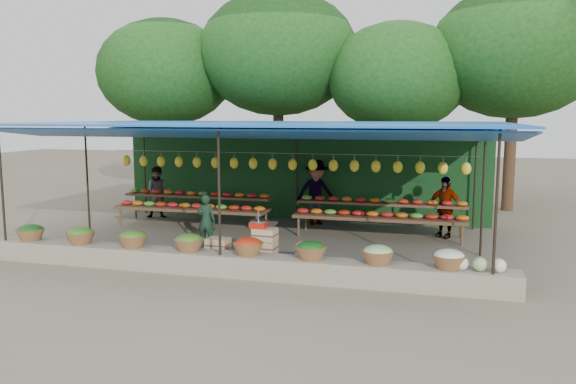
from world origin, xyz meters
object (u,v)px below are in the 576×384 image
(blue_crate_front, at_px, (25,245))
(weighing_scale, at_px, (258,224))
(crate_counter, at_px, (264,251))
(blue_crate_back, at_px, (70,248))
(vendor_seated, at_px, (206,220))

(blue_crate_front, bearing_deg, weighing_scale, -1.94)
(crate_counter, height_order, blue_crate_back, crate_counter)
(weighing_scale, distance_m, vendor_seated, 2.14)
(blue_crate_front, relative_size, blue_crate_back, 1.15)
(weighing_scale, xyz_separation_m, blue_crate_front, (-5.36, -0.21, -0.71))
(blue_crate_front, distance_m, blue_crate_back, 1.09)
(crate_counter, distance_m, vendor_seated, 2.23)
(crate_counter, relative_size, vendor_seated, 1.97)
(blue_crate_front, height_order, blue_crate_back, blue_crate_front)
(weighing_scale, bearing_deg, crate_counter, 0.00)
(weighing_scale, relative_size, blue_crate_back, 0.82)
(vendor_seated, bearing_deg, blue_crate_back, 29.10)
(crate_counter, distance_m, blue_crate_front, 5.47)
(weighing_scale, height_order, blue_crate_back, weighing_scale)
(crate_counter, relative_size, blue_crate_front, 4.78)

